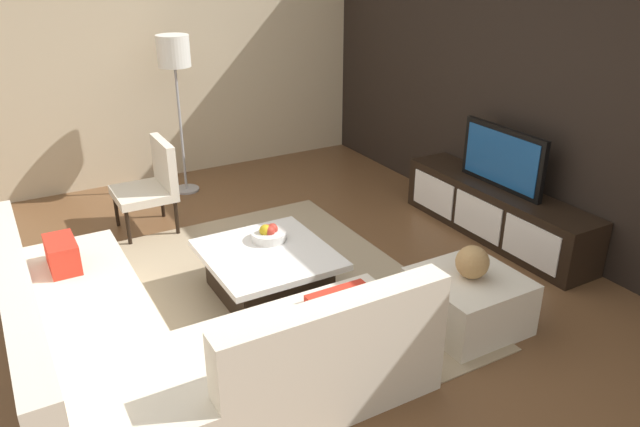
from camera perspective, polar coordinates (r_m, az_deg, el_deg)
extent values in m
plane|color=brown|center=(4.80, -5.34, -8.34)|extent=(14.00, 14.00, 0.00)
cube|color=black|center=(5.82, 19.50, 11.16)|extent=(6.40, 0.12, 2.80)
cube|color=beige|center=(7.25, -15.24, 14.02)|extent=(0.12, 5.20, 2.80)
cube|color=tan|center=(4.88, -5.84, -7.73)|extent=(3.04, 2.58, 0.01)
cube|color=black|center=(5.94, 16.05, 0.15)|extent=(2.07, 0.45, 0.50)
cube|color=white|center=(6.22, 10.48, 1.79)|extent=(0.58, 0.01, 0.35)
cube|color=white|center=(5.79, 14.44, -0.30)|extent=(0.58, 0.01, 0.35)
cube|color=white|center=(5.41, 19.00, -2.71)|extent=(0.58, 0.01, 0.35)
cube|color=black|center=(5.76, 16.65, 4.97)|extent=(0.95, 0.05, 0.56)
cube|color=#194C8C|center=(5.74, 16.44, 4.93)|extent=(0.86, 0.01, 0.47)
cube|color=beige|center=(4.26, -20.69, -11.43)|extent=(2.49, 0.85, 0.41)
cube|color=beige|center=(4.04, -26.20, -7.73)|extent=(2.49, 0.18, 0.40)
cube|color=beige|center=(3.87, -1.17, -13.51)|extent=(0.85, 1.43, 0.41)
cube|color=beige|center=(3.40, 1.52, -11.11)|extent=(0.18, 1.43, 0.40)
cube|color=red|center=(4.75, -22.88, -3.52)|extent=(0.36, 0.20, 0.22)
cube|color=red|center=(3.89, 3.49, -9.16)|extent=(0.60, 0.44, 0.06)
cube|color=black|center=(4.83, -4.84, -5.82)|extent=(0.80, 0.75, 0.33)
cube|color=white|center=(4.74, -4.91, -3.83)|extent=(1.00, 0.93, 0.05)
cylinder|color=black|center=(6.27, -18.46, 0.50)|extent=(0.04, 0.04, 0.38)
cylinder|color=black|center=(5.84, -17.44, -1.12)|extent=(0.04, 0.04, 0.38)
cylinder|color=black|center=(6.36, -14.51, 1.32)|extent=(0.04, 0.04, 0.38)
cylinder|color=black|center=(5.93, -13.23, -0.22)|extent=(0.04, 0.04, 0.38)
cube|color=beige|center=(6.02, -16.12, 1.81)|extent=(0.56, 0.53, 0.08)
cube|color=beige|center=(5.98, -14.32, 4.58)|extent=(0.56, 0.08, 0.45)
cylinder|color=#A5A5AA|center=(7.04, -12.32, 2.22)|extent=(0.28, 0.28, 0.02)
cylinder|color=#A5A5AA|center=(6.82, -12.83, 7.59)|extent=(0.03, 0.03, 1.35)
cylinder|color=white|center=(6.64, -13.50, 14.51)|extent=(0.34, 0.34, 0.32)
cube|color=beige|center=(4.56, 13.60, -7.93)|extent=(0.70, 0.70, 0.40)
cylinder|color=silver|center=(4.90, -4.77, -2.08)|extent=(0.28, 0.28, 0.07)
sphere|color=#B23326|center=(4.85, -4.70, -1.66)|extent=(0.08, 0.08, 0.08)
sphere|color=#B23326|center=(4.89, -4.46, -1.42)|extent=(0.09, 0.09, 0.09)
sphere|color=#B23326|center=(4.89, -4.97, -1.44)|extent=(0.08, 0.08, 0.08)
sphere|color=gold|center=(4.86, -5.11, -1.59)|extent=(0.10, 0.10, 0.10)
sphere|color=#AD8451|center=(4.41, 14.00, -4.41)|extent=(0.24, 0.24, 0.24)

